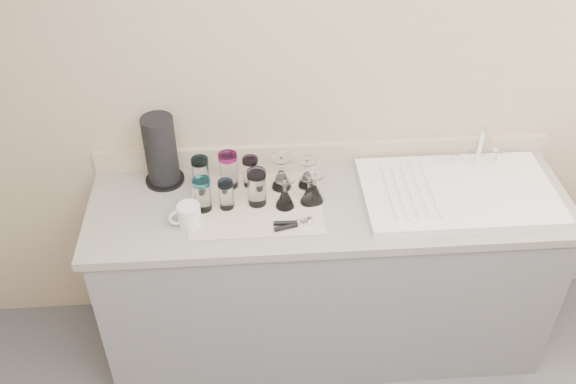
{
  "coord_description": "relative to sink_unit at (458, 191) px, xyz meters",
  "views": [
    {
      "loc": [
        -0.33,
        -0.89,
        2.64
      ],
      "look_at": [
        -0.19,
        1.15,
        1.0
      ],
      "focal_mm": 40.0,
      "sensor_mm": 36.0,
      "label": 1
    }
  ],
  "objects": [
    {
      "name": "white_mug",
      "position": [
        -1.15,
        -0.11,
        0.03
      ],
      "size": [
        0.14,
        0.11,
        0.1
      ],
      "color": "silver",
      "rests_on": "counter_unit"
    },
    {
      "name": "dish_towel",
      "position": [
        -0.87,
        -0.01,
        -0.02
      ],
      "size": [
        0.55,
        0.42,
        0.01
      ],
      "primitive_type": "cube",
      "color": "beige",
      "rests_on": "counter_unit"
    },
    {
      "name": "tumbler_lavender",
      "position": [
        -0.86,
        -0.0,
        0.07
      ],
      "size": [
        0.08,
        0.08,
        0.16
      ],
      "color": "white",
      "rests_on": "dish_towel"
    },
    {
      "name": "goblet_front_left",
      "position": [
        -0.75,
        -0.03,
        0.04
      ],
      "size": [
        0.08,
        0.08,
        0.15
      ],
      "color": "white",
      "rests_on": "dish_towel"
    },
    {
      "name": "tumbler_purple",
      "position": [
        -0.89,
        0.13,
        0.06
      ],
      "size": [
        0.07,
        0.07,
        0.14
      ],
      "color": "white",
      "rests_on": "dish_towel"
    },
    {
      "name": "sink_unit",
      "position": [
        0.0,
        0.0,
        0.0
      ],
      "size": [
        0.82,
        0.5,
        0.22
      ],
      "color": "white",
      "rests_on": "counter_unit"
    },
    {
      "name": "tumbler_blue",
      "position": [
        -0.99,
        -0.02,
        0.05
      ],
      "size": [
        0.07,
        0.07,
        0.13
      ],
      "color": "white",
      "rests_on": "dish_towel"
    },
    {
      "name": "counter_unit",
      "position": [
        -0.55,
        -0.0,
        -0.47
      ],
      "size": [
        2.06,
        0.62,
        0.9
      ],
      "color": "slate",
      "rests_on": "ground"
    },
    {
      "name": "paper_towel_roll",
      "position": [
        -1.27,
        0.19,
        0.14
      ],
      "size": [
        0.17,
        0.17,
        0.32
      ],
      "color": "black",
      "rests_on": "counter_unit"
    },
    {
      "name": "tumbler_magenta",
      "position": [
        -1.09,
        -0.02,
        0.06
      ],
      "size": [
        0.08,
        0.08,
        0.15
      ],
      "color": "white",
      "rests_on": "dish_towel"
    },
    {
      "name": "can_opener",
      "position": [
        -0.73,
        -0.16,
        -0.0
      ],
      "size": [
        0.16,
        0.06,
        0.02
      ],
      "color": "silver",
      "rests_on": "dish_towel"
    },
    {
      "name": "room_envelope",
      "position": [
        -0.55,
        -1.2,
        0.64
      ],
      "size": [
        3.54,
        3.5,
        2.52
      ],
      "color": "#4F4F54",
      "rests_on": "ground"
    },
    {
      "name": "goblet_extra",
      "position": [
        -0.62,
        -0.0,
        0.04
      ],
      "size": [
        0.08,
        0.08,
        0.14
      ],
      "color": "white",
      "rests_on": "dish_towel"
    },
    {
      "name": "goblet_front_right",
      "position": [
        -0.65,
        -0.01,
        0.03
      ],
      "size": [
        0.08,
        0.08,
        0.14
      ],
      "color": "white",
      "rests_on": "dish_towel"
    },
    {
      "name": "goblet_back_left",
      "position": [
        -0.76,
        0.1,
        0.04
      ],
      "size": [
        0.09,
        0.09,
        0.16
      ],
      "color": "white",
      "rests_on": "dish_towel"
    },
    {
      "name": "tumbler_cyan",
      "position": [
        -0.98,
        0.13,
        0.07
      ],
      "size": [
        0.08,
        0.08,
        0.16
      ],
      "color": "white",
      "rests_on": "dish_towel"
    },
    {
      "name": "goblet_back_right",
      "position": [
        -0.65,
        0.1,
        0.03
      ],
      "size": [
        0.08,
        0.08,
        0.14
      ],
      "color": "white",
      "rests_on": "dish_towel"
    },
    {
      "name": "tumbler_teal",
      "position": [
        -1.1,
        0.12,
        0.06
      ],
      "size": [
        0.08,
        0.08,
        0.15
      ],
      "color": "white",
      "rests_on": "dish_towel"
    }
  ]
}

